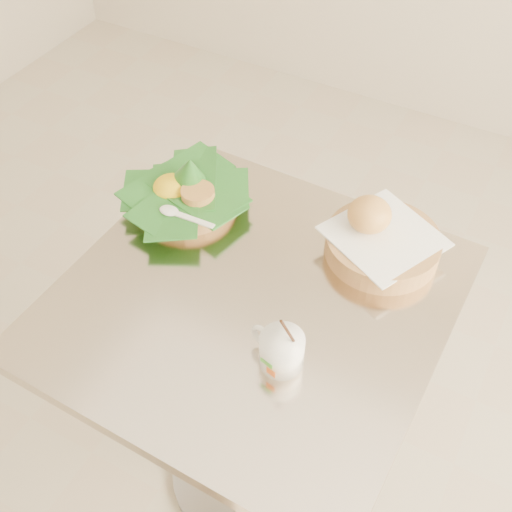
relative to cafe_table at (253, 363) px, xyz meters
The scene contains 5 objects.
floor 0.57m from the cafe_table, 164.20° to the left, with size 3.60×3.60×0.00m, color beige.
cafe_table is the anchor object (origin of this frame).
rice_basket 0.40m from the cafe_table, 146.72° to the left, with size 0.27×0.27×0.13m.
bread_basket 0.38m from the cafe_table, 54.01° to the left, with size 0.26×0.26×0.12m.
coffee_mug 0.30m from the cafe_table, 42.83° to the right, with size 0.11×0.08×0.13m.
Camera 1 is at (0.57, -0.73, 1.68)m, focal length 45.00 mm.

